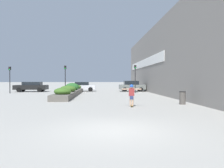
% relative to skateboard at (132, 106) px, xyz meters
% --- Properties ---
extents(ground_plane, '(300.00, 300.00, 0.00)m').
position_rel_skateboard_xyz_m(ground_plane, '(-1.63, -6.69, -0.07)').
color(ground_plane, '#A3A099').
extents(building_wall_right, '(0.67, 46.71, 8.95)m').
position_rel_skateboard_xyz_m(building_wall_right, '(5.30, 11.80, 4.41)').
color(building_wall_right, gray).
rests_on(building_wall_right, ground_plane).
extents(planter_box, '(1.81, 15.75, 1.41)m').
position_rel_skateboard_xyz_m(planter_box, '(-5.57, 11.26, 0.39)').
color(planter_box, '#605B54').
rests_on(planter_box, ground_plane).
extents(skateboard, '(0.24, 0.67, 0.10)m').
position_rel_skateboard_xyz_m(skateboard, '(0.00, 0.00, 0.00)').
color(skateboard, olive).
rests_on(skateboard, ground_plane).
extents(skateboarder, '(1.32, 0.24, 1.42)m').
position_rel_skateboard_xyz_m(skateboarder, '(0.00, 0.00, 0.88)').
color(skateboarder, tan).
rests_on(skateboarder, skateboard).
extents(trash_bin, '(0.47, 0.47, 0.96)m').
position_rel_skateboard_xyz_m(trash_bin, '(3.97, 1.23, 0.41)').
color(trash_bin, '#514C47').
rests_on(trash_bin, ground_plane).
extents(car_leftmost, '(3.81, 1.84, 1.45)m').
position_rel_skateboard_xyz_m(car_leftmost, '(-4.79, 19.63, 0.70)').
color(car_leftmost, silver).
rests_on(car_leftmost, ground_plane).
extents(car_center_left, '(4.78, 2.04, 1.49)m').
position_rel_skateboard_xyz_m(car_center_left, '(-12.43, 18.88, 0.73)').
color(car_center_left, black).
rests_on(car_center_left, ground_plane).
extents(car_center_right, '(3.97, 1.99, 1.64)m').
position_rel_skateboard_xyz_m(car_center_right, '(2.82, 19.01, 0.78)').
color(car_center_right, slate).
rests_on(car_center_right, ground_plane).
extents(traffic_light_left, '(0.28, 0.30, 3.72)m').
position_rel_skateboard_xyz_m(traffic_light_left, '(-6.81, 15.22, 2.44)').
color(traffic_light_left, black).
rests_on(traffic_light_left, ground_plane).
extents(traffic_light_right, '(0.28, 0.30, 3.81)m').
position_rel_skateboard_xyz_m(traffic_light_right, '(2.68, 14.90, 2.50)').
color(traffic_light_right, black).
rests_on(traffic_light_right, ground_plane).
extents(traffic_light_far_left, '(0.28, 0.30, 3.55)m').
position_rel_skateboard_xyz_m(traffic_light_far_left, '(-14.14, 15.24, 2.35)').
color(traffic_light_far_left, black).
rests_on(traffic_light_far_left, ground_plane).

